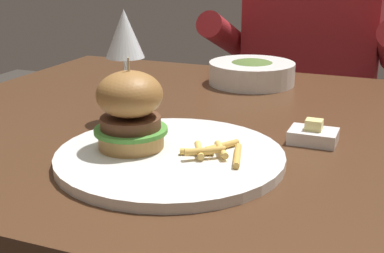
# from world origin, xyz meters

# --- Properties ---
(dining_table) EXTENTS (1.13, 0.88, 0.74)m
(dining_table) POSITION_xyz_m (0.00, 0.00, 0.64)
(dining_table) COLOR #472B19
(dining_table) RESTS_ON ground
(main_plate) EXTENTS (0.31, 0.31, 0.01)m
(main_plate) POSITION_xyz_m (-0.03, -0.19, 0.75)
(main_plate) COLOR white
(main_plate) RESTS_ON dining_table
(burger_sandwich) EXTENTS (0.10, 0.10, 0.13)m
(burger_sandwich) POSITION_xyz_m (-0.09, -0.19, 0.81)
(burger_sandwich) COLOR #B78447
(burger_sandwich) RESTS_ON main_plate
(fries_pile) EXTENTS (0.09, 0.09, 0.02)m
(fries_pile) POSITION_xyz_m (0.03, -0.18, 0.76)
(fries_pile) COLOR #E0B251
(fries_pile) RESTS_ON main_plate
(wine_glass) EXTENTS (0.07, 0.07, 0.19)m
(wine_glass) POSITION_xyz_m (-0.17, -0.05, 0.88)
(wine_glass) COLOR silver
(wine_glass) RESTS_ON dining_table
(butter_dish) EXTENTS (0.07, 0.05, 0.04)m
(butter_dish) POSITION_xyz_m (0.14, -0.04, 0.75)
(butter_dish) COLOR white
(butter_dish) RESTS_ON dining_table
(soup_bowl) EXTENTS (0.18, 0.18, 0.05)m
(soup_bowl) POSITION_xyz_m (-0.05, 0.29, 0.77)
(soup_bowl) COLOR white
(soup_bowl) RESTS_ON dining_table
(diner_person) EXTENTS (0.51, 0.36, 1.18)m
(diner_person) POSITION_xyz_m (-0.00, 0.71, 0.56)
(diner_person) COLOR #282833
(diner_person) RESTS_ON ground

